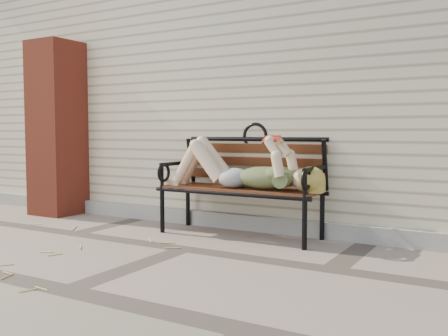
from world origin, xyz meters
The scene contains 7 objects.
ground centered at (0.00, 0.00, 0.00)m, with size 80.00×80.00×0.00m, color gray.
house_wall centered at (0.00, 3.00, 1.50)m, with size 8.00×4.00×3.00m, color beige.
foundation_strip centered at (0.00, 0.97, 0.07)m, with size 8.00×0.10×0.15m, color #A9A699.
brick_pillar centered at (-2.30, 0.75, 1.00)m, with size 0.50×0.50×2.00m, color maroon.
garden_bench centered at (0.15, 0.78, 0.59)m, with size 1.63×0.65×1.05m.
reading_woman centered at (0.16, 0.65, 0.63)m, with size 1.54×0.35×0.48m.
straw_scatter centered at (-1.31, -0.68, 0.01)m, with size 3.06×1.73×0.01m.
Camera 1 is at (2.29, -3.33, 0.95)m, focal length 40.00 mm.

